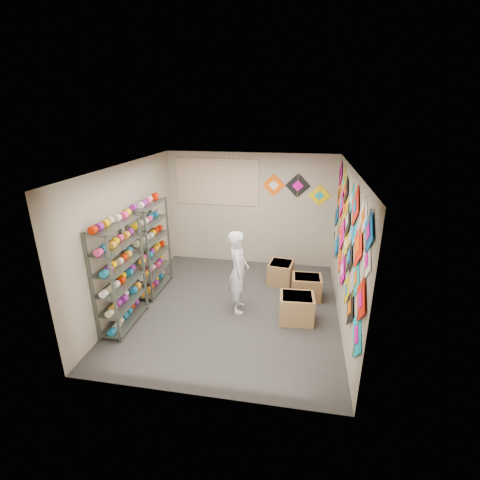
% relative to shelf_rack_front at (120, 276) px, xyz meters
% --- Properties ---
extents(ground, '(4.50, 4.50, 0.00)m').
position_rel_shelf_rack_front_xyz_m(ground, '(1.78, 0.85, -0.95)').
color(ground, '#33302C').
extents(room_walls, '(4.50, 4.50, 4.50)m').
position_rel_shelf_rack_front_xyz_m(room_walls, '(1.78, 0.85, 0.69)').
color(room_walls, tan).
rests_on(room_walls, ground).
extents(shelf_rack_front, '(0.40, 1.10, 1.90)m').
position_rel_shelf_rack_front_xyz_m(shelf_rack_front, '(0.00, 0.00, 0.00)').
color(shelf_rack_front, '#4C5147').
rests_on(shelf_rack_front, ground).
extents(shelf_rack_back, '(0.40, 1.10, 1.90)m').
position_rel_shelf_rack_front_xyz_m(shelf_rack_back, '(0.00, 1.30, 0.00)').
color(shelf_rack_back, '#4C5147').
rests_on(shelf_rack_back, ground).
extents(string_spools, '(0.12, 2.36, 0.12)m').
position_rel_shelf_rack_front_xyz_m(string_spools, '(-0.00, 0.65, 0.10)').
color(string_spools, '#EA2F6D').
rests_on(string_spools, ground).
extents(kite_wall_display, '(0.05, 4.33, 2.06)m').
position_rel_shelf_rack_front_xyz_m(kite_wall_display, '(3.76, 0.81, 0.68)').
color(kite_wall_display, '#0C9AAB').
rests_on(kite_wall_display, room_walls).
extents(back_wall_kites, '(1.56, 0.02, 0.75)m').
position_rel_shelf_rack_front_xyz_m(back_wall_kites, '(2.85, 3.09, 0.97)').
color(back_wall_kites, '#FF5600').
rests_on(back_wall_kites, room_walls).
extents(poster, '(2.00, 0.01, 1.10)m').
position_rel_shelf_rack_front_xyz_m(poster, '(0.98, 3.08, 1.05)').
color(poster, '#864BA3').
rests_on(poster, room_walls).
extents(shopkeeper, '(0.72, 0.59, 1.59)m').
position_rel_shelf_rack_front_xyz_m(shopkeeper, '(1.91, 0.82, -0.16)').
color(shopkeeper, silver).
rests_on(shopkeeper, ground).
extents(carton_a, '(0.63, 0.54, 0.51)m').
position_rel_shelf_rack_front_xyz_m(carton_a, '(3.00, 0.64, -0.70)').
color(carton_a, brown).
rests_on(carton_a, ground).
extents(carton_b, '(0.59, 0.49, 0.47)m').
position_rel_shelf_rack_front_xyz_m(carton_b, '(3.18, 1.51, -0.71)').
color(carton_b, brown).
rests_on(carton_b, ground).
extents(carton_c, '(0.57, 0.61, 0.48)m').
position_rel_shelf_rack_front_xyz_m(carton_c, '(2.63, 2.08, -0.71)').
color(carton_c, brown).
rests_on(carton_c, ground).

